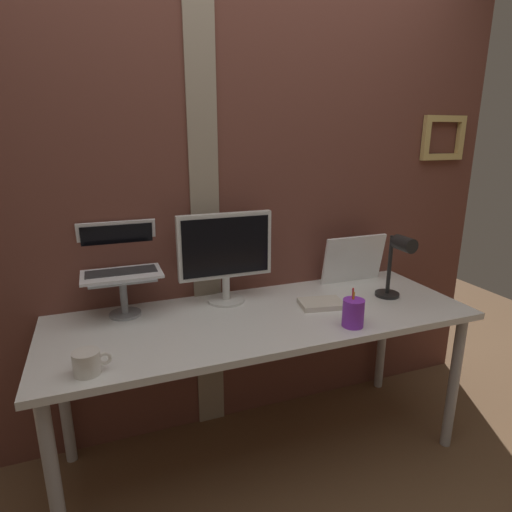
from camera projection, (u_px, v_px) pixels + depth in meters
ground_plane at (261, 461)px, 2.05m from camera, size 6.00×6.00×0.00m
brick_wall_back at (229, 180)px, 2.10m from camera, size 3.04×0.15×2.61m
desk at (264, 329)px, 1.93m from camera, size 1.90×0.68×0.74m
monitor at (225, 250)px, 2.00m from camera, size 0.45×0.18×0.43m
laptop_stand at (123, 288)px, 1.87m from camera, size 0.28×0.22×0.19m
laptop at (120, 258)px, 1.90m from camera, size 0.34×0.26×0.22m
whiteboard_panel at (354, 259)px, 2.30m from camera, size 0.36×0.06×0.26m
desk_lamp at (398, 260)px, 2.03m from camera, size 0.12×0.20×0.33m
pen_cup at (353, 313)px, 1.78m from camera, size 0.09×0.09×0.17m
coffee_mug at (87, 362)px, 1.43m from camera, size 0.13×0.09×0.08m
paper_clutter_stack at (321, 304)px, 2.01m from camera, size 0.22×0.17×0.02m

